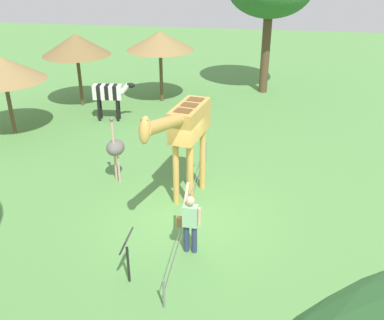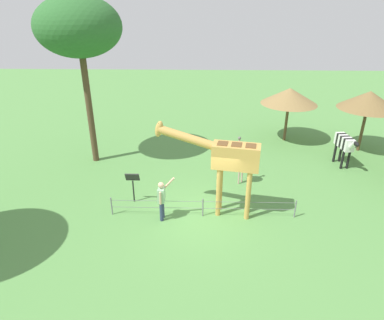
% 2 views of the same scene
% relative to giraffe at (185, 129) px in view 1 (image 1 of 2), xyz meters
% --- Properties ---
extents(ground_plane, '(60.00, 60.00, 0.00)m').
position_rel_giraffe_xyz_m(ground_plane, '(0.83, 0.20, -2.32)').
color(ground_plane, '#568E47').
extents(giraffe, '(3.93, 1.22, 3.60)m').
position_rel_giraffe_xyz_m(giraffe, '(0.00, 0.00, 0.00)').
color(giraffe, gold).
rests_on(giraffe, ground_plane).
extents(visitor, '(0.63, 0.59, 1.72)m').
position_rel_giraffe_xyz_m(visitor, '(2.35, 0.50, -1.42)').
color(visitor, navy).
rests_on(visitor, ground_plane).
extents(zebra, '(0.57, 1.82, 1.66)m').
position_rel_giraffe_xyz_m(zebra, '(-6.09, -4.31, -1.16)').
color(zebra, black).
rests_on(zebra, ground_plane).
extents(ostrich, '(0.70, 0.56, 2.25)m').
position_rel_giraffe_xyz_m(ostrich, '(-0.86, -2.38, -1.14)').
color(ostrich, '#CC9E93').
rests_on(ostrich, ground_plane).
extents(shade_hut_near, '(3.07, 3.07, 3.30)m').
position_rel_giraffe_xyz_m(shade_hut_near, '(-7.76, -6.27, 0.51)').
color(shade_hut_near, brown).
rests_on(shade_hut_near, ground_plane).
extents(shade_hut_far, '(3.12, 3.12, 3.31)m').
position_rel_giraffe_xyz_m(shade_hut_far, '(-8.93, -2.68, 0.55)').
color(shade_hut_far, brown).
rests_on(shade_hut_far, ground_plane).
extents(shade_hut_aside, '(3.16, 3.16, 3.10)m').
position_rel_giraffe_xyz_m(shade_hut_aside, '(-4.01, -7.68, 0.32)').
color(shade_hut_aside, brown).
rests_on(shade_hut_aside, ground_plane).
extents(info_sign, '(0.56, 0.21, 1.32)m').
position_rel_giraffe_xyz_m(info_sign, '(3.65, -0.70, -1.37)').
color(info_sign, black).
rests_on(info_sign, ground_plane).
extents(wire_fence, '(7.05, 0.05, 0.75)m').
position_rel_giraffe_xyz_m(wire_fence, '(0.83, 0.26, -1.92)').
color(wire_fence, slate).
rests_on(wire_fence, ground_plane).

